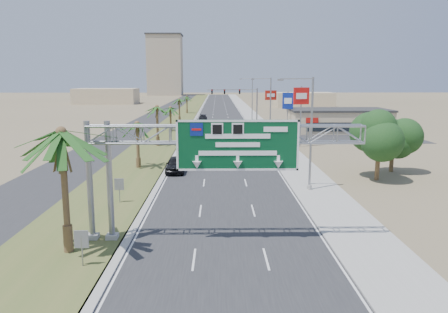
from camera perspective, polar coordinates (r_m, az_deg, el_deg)
name	(u,v)px	position (r m, az deg, el deg)	size (l,w,h in m)	color
road	(220,113)	(126.11, -0.52, 5.66)	(12.00, 300.00, 0.02)	#28282B
sidewalk_right	(250,113)	(126.44, 3.36, 5.67)	(4.00, 300.00, 0.10)	#9E9B93
median_grass	(185,113)	(126.45, -5.08, 5.66)	(7.00, 300.00, 0.12)	#4C5D29
opposing_road	(161,113)	(127.16, -8.24, 5.60)	(8.00, 300.00, 0.02)	#28282B
sign_gantry	(211,143)	(25.93, -1.69, 1.72)	(16.75, 1.24, 7.50)	gray
palm_near	(61,133)	(25.38, -20.49, 2.89)	(5.70, 5.70, 8.35)	brown
palm_row_b	(137,125)	(48.79, -11.28, 4.12)	(3.99, 3.99, 5.95)	brown
palm_row_c	(157,108)	(64.47, -8.75, 6.30)	(3.99, 3.99, 6.75)	brown
palm_row_d	(170,108)	(82.38, -7.02, 6.28)	(3.99, 3.99, 5.45)	brown
palm_row_e	(179,100)	(101.22, -5.88, 7.39)	(3.99, 3.99, 6.15)	brown
palm_row_f	(187,97)	(126.14, -4.88, 7.76)	(3.99, 3.99, 5.75)	brown
streetlight_near	(309,138)	(38.90, 11.01, 2.33)	(3.27, 0.44, 10.00)	gray
streetlight_mid	(269,112)	(68.39, 5.90, 5.76)	(3.27, 0.44, 10.00)	gray
streetlight_far	(251,101)	(104.16, 3.60, 7.28)	(3.27, 0.44, 10.00)	gray
signal_mast	(247,104)	(88.03, 3.00, 6.87)	(10.28, 0.71, 8.00)	gray
store_building	(338,121)	(85.17, 14.66, 4.52)	(18.00, 10.00, 4.00)	tan
oak_near	(379,134)	(44.88, 19.63, 2.74)	(4.50, 4.50, 6.80)	brown
oak_far	(393,136)	(49.75, 21.24, 2.48)	(3.50, 3.50, 5.60)	brown
median_signback_a	(82,242)	(24.36, -18.12, -10.55)	(0.75, 0.08, 2.08)	gray
median_signback_b	(119,186)	(35.63, -13.53, -3.79)	(0.75, 0.08, 2.08)	gray
tower_distant	(165,66)	(267.68, -7.70, 11.69)	(20.00, 16.00, 35.00)	tan
building_distant_left	(106,96)	(181.36, -15.11, 7.63)	(24.00, 14.00, 6.00)	tan
building_distant_right	(304,100)	(158.89, 10.39, 7.32)	(20.00, 12.00, 5.00)	tan
car_left_lane	(176,165)	(46.73, -6.29, -1.05)	(1.97, 4.89, 1.67)	black
car_mid_lane	(229,139)	(67.37, 0.60, 2.28)	(1.35, 3.88, 1.28)	maroon
car_right_lane	(233,131)	(76.07, 1.19, 3.31)	(2.67, 5.80, 1.61)	gray
car_far	(203,118)	(103.15, -2.75, 5.03)	(1.95, 4.79, 1.39)	black
pole_sign_red_near	(301,99)	(64.00, 10.05, 7.35)	(2.38, 1.00, 8.81)	gray
pole_sign_blue	(288,102)	(82.14, 8.33, 7.01)	(2.02, 0.57, 7.51)	gray
pole_sign_red_far	(271,98)	(84.20, 6.12, 7.58)	(2.22, 0.71, 7.85)	gray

